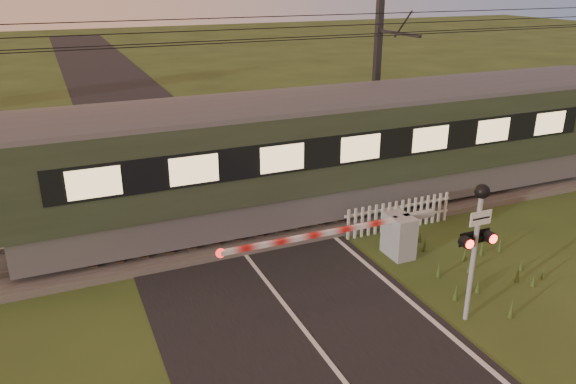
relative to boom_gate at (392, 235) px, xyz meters
name	(u,v)px	position (x,y,z in m)	size (l,w,h in m)	color
ground	(326,359)	(-3.59, -3.21, -0.65)	(160.00, 160.00, 0.00)	#2C3E18
road	(333,366)	(-3.57, -3.45, -0.64)	(6.00, 140.00, 0.03)	black
track_bed	(227,230)	(-3.59, 3.29, -0.58)	(140.00, 3.40, 0.39)	#47423D
overhead_wires	(218,33)	(-3.59, 3.29, 5.08)	(120.00, 0.62, 0.62)	black
boom_gate	(392,235)	(0.00, 0.00, 0.00)	(6.16, 0.90, 1.20)	gray
crossing_signal	(477,229)	(-0.11, -3.18, 1.55)	(0.81, 0.34, 3.19)	gray
picket_fence	(399,215)	(1.17, 1.39, -0.18)	(3.65, 0.08, 0.93)	silver
catenary_mast	(377,86)	(2.77, 5.51, 2.86)	(0.21, 2.46, 6.74)	#2D2D30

